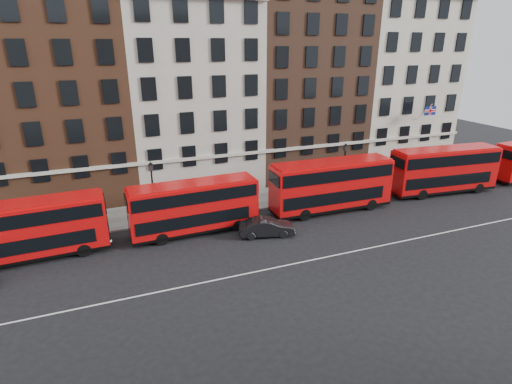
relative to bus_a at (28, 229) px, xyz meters
name	(u,v)px	position (x,y,z in m)	size (l,w,h in m)	color
ground	(253,257)	(14.79, -5.44, -2.33)	(120.00, 120.00, 0.00)	black
pavement	(214,205)	(14.79, 5.06, -2.26)	(80.00, 5.00, 0.15)	gray
kerb	(221,215)	(14.79, 2.56, -2.25)	(80.00, 0.30, 0.16)	gray
road_centre_line	(263,270)	(14.79, -7.44, -2.33)	(70.00, 0.12, 0.01)	white
building_terrace	(188,89)	(14.48, 12.44, 7.90)	(64.00, 11.95, 22.00)	#B3AB9B
bus_a	(28,229)	(0.00, 0.00, 0.00)	(10.47, 2.98, 4.35)	red
bus_b	(194,206)	(11.81, 0.00, -0.01)	(10.39, 2.86, 4.33)	red
bus_c	(331,185)	(24.49, 0.00, 0.22)	(11.40, 2.97, 4.76)	red
bus_d	(444,169)	(37.74, 0.00, 0.21)	(11.51, 3.76, 4.75)	red
car_front	(267,227)	(17.08, -2.63, -1.61)	(1.54, 4.42, 1.46)	black
lamp_post_left	(153,189)	(9.08, 3.13, 0.74)	(0.44, 0.44, 5.33)	black
lamp_post_right	(344,167)	(27.73, 2.95, 0.74)	(0.44, 0.44, 5.33)	black
traffic_light	(447,160)	(40.94, 2.66, 0.11)	(0.25, 0.45, 3.27)	black
iron_railings	(208,192)	(14.79, 7.26, -1.68)	(6.60, 0.06, 1.00)	black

